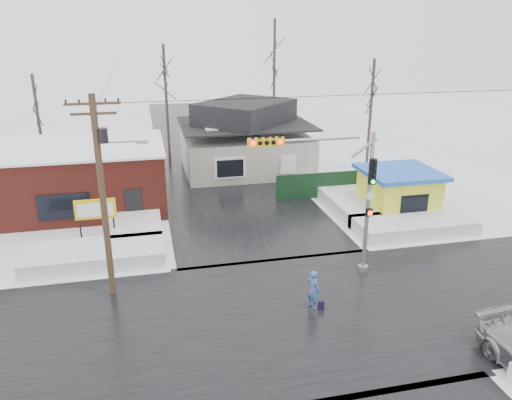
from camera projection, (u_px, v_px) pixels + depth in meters
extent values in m
plane|color=white|center=(305.00, 313.00, 21.16)|extent=(120.00, 120.00, 0.00)
cube|color=black|center=(305.00, 313.00, 21.16)|extent=(10.00, 120.00, 0.02)
cube|color=black|center=(305.00, 313.00, 21.16)|extent=(120.00, 10.00, 0.02)
cube|color=white|center=(95.00, 255.00, 25.56)|extent=(7.00, 3.00, 0.80)
cube|color=white|center=(413.00, 225.00, 29.35)|extent=(7.00, 3.00, 0.80)
cube|color=white|center=(135.00, 217.00, 30.57)|extent=(3.00, 8.00, 0.80)
cube|color=white|center=(348.00, 200.00, 33.52)|extent=(3.00, 8.00, 0.80)
cylinder|color=gray|center=(368.00, 205.00, 23.58)|extent=(0.20, 0.20, 7.00)
cylinder|color=gray|center=(363.00, 268.00, 24.71)|extent=(0.50, 0.50, 0.30)
cylinder|color=gray|center=(310.00, 140.00, 21.85)|extent=(4.60, 0.14, 0.14)
cube|color=gold|center=(266.00, 142.00, 21.42)|extent=(1.60, 0.28, 0.35)
sphere|color=#FF0C0C|center=(253.00, 143.00, 21.15)|extent=(0.20, 0.20, 0.20)
sphere|color=#FF0C0C|center=(280.00, 142.00, 21.40)|extent=(0.20, 0.20, 0.20)
cube|color=black|center=(373.00, 172.00, 22.83)|extent=(0.30, 0.22, 1.20)
sphere|color=#0CE533|center=(373.00, 182.00, 22.85)|extent=(0.18, 0.18, 0.18)
cube|color=black|center=(369.00, 212.00, 23.50)|extent=(0.30, 0.20, 0.35)
cylinder|color=#382619|center=(103.00, 201.00, 21.18)|extent=(0.28, 0.28, 9.00)
cube|color=#382619|center=(93.00, 104.00, 19.81)|extent=(2.20, 0.10, 0.10)
cube|color=#382619|center=(94.00, 114.00, 19.94)|extent=(1.80, 0.10, 0.10)
cylinder|color=black|center=(102.00, 136.00, 20.30)|extent=(0.44, 0.44, 0.60)
cylinder|color=gray|center=(120.00, 142.00, 20.53)|extent=(1.80, 0.08, 0.08)
cube|color=gray|center=(142.00, 142.00, 20.74)|extent=(0.50, 0.22, 0.12)
cube|color=maroon|center=(71.00, 178.00, 32.87)|extent=(12.00, 8.00, 4.00)
cube|color=white|center=(67.00, 147.00, 32.18)|extent=(12.20, 8.20, 0.15)
cube|color=black|center=(64.00, 207.00, 29.38)|extent=(3.00, 0.08, 1.60)
cube|color=black|center=(134.00, 206.00, 30.32)|extent=(1.00, 0.08, 2.20)
cylinder|color=black|center=(80.00, 229.00, 27.50)|extent=(0.10, 0.10, 1.80)
cylinder|color=black|center=(114.00, 226.00, 27.88)|extent=(0.10, 0.10, 1.80)
cube|color=gold|center=(95.00, 209.00, 27.32)|extent=(2.20, 0.18, 1.10)
cube|color=white|center=(95.00, 210.00, 27.22)|extent=(1.90, 0.02, 0.80)
cube|color=#AFAC9E|center=(245.00, 152.00, 41.28)|extent=(10.00, 8.00, 3.00)
cube|color=black|center=(245.00, 124.00, 40.47)|extent=(10.40, 8.40, 0.12)
pyramid|color=black|center=(245.00, 112.00, 40.15)|extent=(9.00, 7.00, 1.80)
cube|color=maroon|center=(280.00, 108.00, 41.73)|extent=(0.70, 0.70, 1.40)
cube|color=white|center=(230.00, 168.00, 37.17)|extent=(2.40, 0.12, 1.60)
cube|color=yellow|center=(398.00, 194.00, 31.91)|extent=(4.00, 4.00, 2.60)
cube|color=#164EA9|center=(400.00, 172.00, 31.42)|extent=(4.60, 4.60, 0.25)
cube|color=black|center=(414.00, 204.00, 30.04)|extent=(1.80, 0.06, 1.20)
cube|color=black|center=(331.00, 184.00, 35.08)|extent=(8.00, 0.12, 1.80)
cylinder|color=#332821|center=(167.00, 105.00, 42.52)|extent=(0.24, 0.24, 10.00)
cylinder|color=#332821|center=(274.00, 87.00, 46.12)|extent=(0.24, 0.24, 12.00)
cylinder|color=#332821|center=(370.00, 116.00, 40.54)|extent=(0.24, 0.24, 9.00)
cylinder|color=#332821|center=(39.00, 126.00, 38.91)|extent=(0.24, 0.24, 8.00)
imported|color=#395CA0|center=(313.00, 290.00, 21.28)|extent=(0.64, 0.76, 1.77)
cube|color=black|center=(321.00, 305.00, 21.42)|extent=(0.30, 0.20, 0.35)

